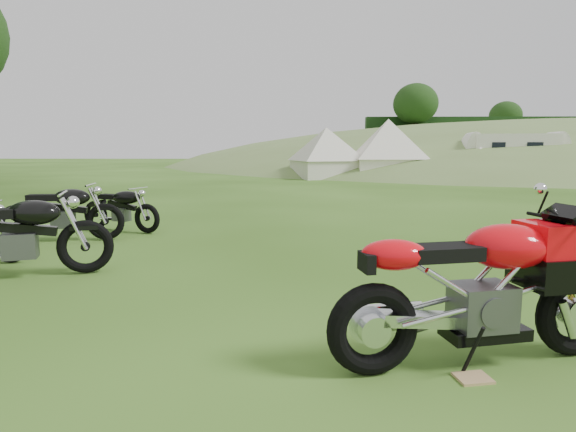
# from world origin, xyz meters

# --- Properties ---
(ground) EXTENTS (120.00, 120.00, 0.00)m
(ground) POSITION_xyz_m (0.00, 0.00, 0.00)
(ground) COLOR #284A0F
(ground) RESTS_ON ground
(hillside) EXTENTS (80.00, 64.00, 8.00)m
(hillside) POSITION_xyz_m (24.00, 40.00, 0.00)
(hillside) COLOR olive
(hillside) RESTS_ON ground
(hedgerow) EXTENTS (36.00, 1.20, 8.60)m
(hedgerow) POSITION_xyz_m (24.00, 40.00, 0.00)
(hedgerow) COLOR #153311
(hedgerow) RESTS_ON ground
(sport_motorcycle) EXTENTS (2.27, 1.03, 1.32)m
(sport_motorcycle) POSITION_xyz_m (1.19, -1.61, 0.66)
(sport_motorcycle) COLOR red
(sport_motorcycle) RESTS_ON ground
(plywood_board) EXTENTS (0.26, 0.23, 0.02)m
(plywood_board) POSITION_xyz_m (1.08, -1.86, 0.01)
(plywood_board) COLOR tan
(plywood_board) RESTS_ON ground
(vintage_moto_b) EXTENTS (2.17, 1.14, 1.12)m
(vintage_moto_b) POSITION_xyz_m (-3.56, 0.64, 0.56)
(vintage_moto_b) COLOR black
(vintage_moto_b) RESTS_ON ground
(vintage_moto_c) EXTENTS (2.03, 0.75, 1.05)m
(vintage_moto_c) POSITION_xyz_m (-4.16, 2.96, 0.52)
(vintage_moto_c) COLOR black
(vintage_moto_c) RESTS_ON ground
(vintage_moto_d) EXTENTS (1.75, 1.00, 0.91)m
(vintage_moto_d) POSITION_xyz_m (-3.53, 3.96, 0.45)
(vintage_moto_d) COLOR black
(vintage_moto_d) RESTS_ON ground
(tent_left) EXTENTS (3.78, 3.78, 2.60)m
(tent_left) POSITION_xyz_m (1.26, 19.90, 1.30)
(tent_left) COLOR silver
(tent_left) RESTS_ON ground
(tent_mid) EXTENTS (3.37, 3.37, 2.85)m
(tent_mid) POSITION_xyz_m (4.42, 20.00, 1.43)
(tent_mid) COLOR white
(tent_mid) RESTS_ON ground
(tent_right) EXTENTS (3.26, 3.26, 2.28)m
(tent_right) POSITION_xyz_m (9.17, 19.74, 1.14)
(tent_right) COLOR white
(tent_right) RESTS_ON ground
(caravan) EXTENTS (5.15, 2.87, 2.29)m
(caravan) POSITION_xyz_m (10.71, 19.84, 1.14)
(caravan) COLOR white
(caravan) RESTS_ON ground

